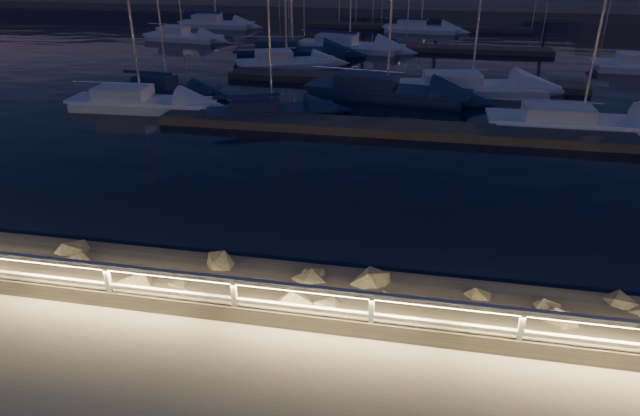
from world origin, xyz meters
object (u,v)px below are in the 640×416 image
Objects in this scene: sailboat_d at (576,121)px; sailboat_m at (215,23)px; guard_rail at (321,299)px; sailboat_g at (347,45)px; sailboat_f at (138,101)px; sailboat_i at (181,36)px; sailboat_b at (269,110)px; sailboat_e at (284,62)px; sailboat_c at (383,90)px; sailboat_h at (467,85)px; sailboat_j at (289,51)px; sailboat_a at (165,88)px; sailboat_k at (419,28)px.

sailboat_m is (-28.92, 29.13, 0.03)m from sailboat_d.
sailboat_g reaches higher than guard_rail.
sailboat_f is 1.10× the size of sailboat_i.
guard_rail is 18.24m from sailboat_b.
sailboat_d is at bearing -55.60° from sailboat_e.
sailboat_b is at bearing -127.76° from sailboat_c.
sailboat_i is (-6.86, 21.37, -0.00)m from sailboat_f.
sailboat_h is (17.24, 6.95, -0.00)m from sailboat_f.
sailboat_j reaches higher than sailboat_m.
sailboat_a is at bearing -164.08° from sailboat_c.
sailboat_k is (0.35, 47.99, -0.97)m from guard_rail.
sailboat_k is at bearing 42.82° from sailboat_e.
sailboat_h reaches higher than sailboat_i.
sailboat_a is 3.17m from sailboat_f.
sailboat_b is at bearing 109.29° from guard_rail.
sailboat_c is 1.31× the size of sailboat_e.
sailboat_m reaches higher than sailboat_i.
sailboat_f is at bearing -135.13° from sailboat_e.
sailboat_c reaches higher than sailboat_j.
sailboat_b is 0.92× the size of sailboat_e.
sailboat_c is at bearing 13.73° from sailboat_a.
sailboat_k is (6.37, 30.79, 0.01)m from sailboat_b.
sailboat_g is (-4.99, 36.87, -0.93)m from guard_rail.
sailboat_m is at bearing 101.06° from sailboat_e.
sailboat_m is at bearing -171.11° from sailboat_k.
sailboat_h is at bearing 19.23° from sailboat_f.
sailboat_i reaches higher than sailboat_a.
guard_rail is 48.00m from sailboat_k.
sailboat_e is 15.19m from sailboat_i.
sailboat_f is (-22.04, -0.64, 0.01)m from sailboat_d.
guard_rail is at bearing -83.68° from sailboat_k.
sailboat_i is at bearing 99.94° from sailboat_b.
sailboat_c is (-0.74, 22.27, -0.90)m from guard_rail.
sailboat_j is at bearing 137.71° from sailboat_h.
sailboat_h is 23.87m from sailboat_k.
sailboat_g is (-13.77, 18.78, 0.02)m from sailboat_d.
sailboat_a is at bearing -175.75° from sailboat_h.
sailboat_m is (-11.29, 14.13, -0.02)m from sailboat_j.
sailboat_h is at bearing -42.75° from sailboat_j.
sailboat_k is 0.95× the size of sailboat_m.
sailboat_j reaches higher than sailboat_e.
sailboat_g is at bearing 0.35° from sailboat_i.
guard_rail is at bearing -107.44° from sailboat_h.
sailboat_g is 1.18× the size of sailboat_k.
sailboat_c is 15.20m from sailboat_g.
sailboat_e is 21.50m from sailboat_m.
sailboat_h is 15.50m from sailboat_j.
sailboat_a is at bearing -117.85° from sailboat_j.
sailboat_g is 0.96× the size of sailboat_h.
sailboat_d is (21.98, -2.53, 0.03)m from sailboat_a.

